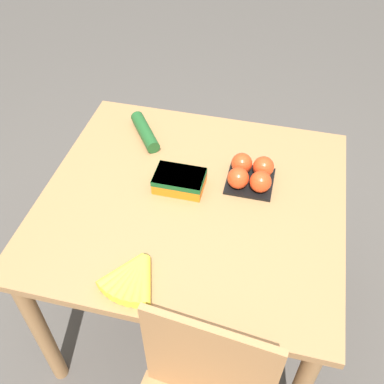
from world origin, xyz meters
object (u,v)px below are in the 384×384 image
at_px(cucumber_near, 145,132).
at_px(tomato_pack, 251,174).
at_px(banana_bunch, 133,277).
at_px(carrot_bag, 179,180).

bearing_deg(cucumber_near, tomato_pack, 160.34).
bearing_deg(cucumber_near, banana_bunch, 104.77).
relative_size(banana_bunch, carrot_bag, 1.02).
bearing_deg(tomato_pack, cucumber_near, -19.66).
relative_size(carrot_bag, cucumber_near, 0.84).
xyz_separation_m(banana_bunch, tomato_pack, (-0.28, -0.50, 0.02)).
xyz_separation_m(carrot_bag, cucumber_near, (0.21, -0.25, -0.01)).
relative_size(banana_bunch, cucumber_near, 0.86).
bearing_deg(cucumber_near, carrot_bag, 130.31).
relative_size(tomato_pack, carrot_bag, 0.95).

